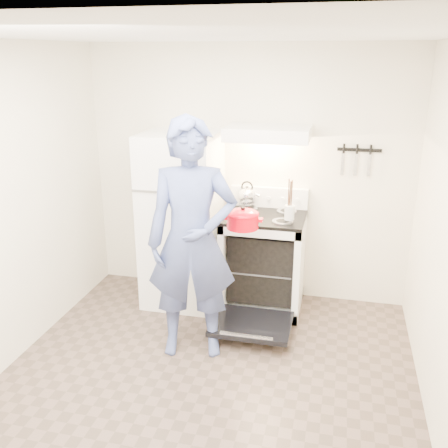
{
  "coord_description": "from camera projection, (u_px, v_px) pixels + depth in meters",
  "views": [
    {
      "loc": [
        0.89,
        -2.96,
        2.4
      ],
      "look_at": [
        -0.05,
        1.0,
        1.0
      ],
      "focal_mm": 40.0,
      "sensor_mm": 36.0,
      "label": 1
    }
  ],
  "objects": [
    {
      "name": "tea_kettle",
      "position": [
        247.0,
        194.0,
        4.9
      ],
      "size": [
        0.22,
        0.18,
        0.26
      ],
      "primitive_type": null,
      "color": "silver",
      "rests_on": "cooktop"
    },
    {
      "name": "floor",
      "position": [
        199.0,
        394.0,
        3.7
      ],
      "size": [
        3.6,
        3.6,
        0.0
      ],
      "primitive_type": "plane",
      "color": "brown",
      "rests_on": "ground"
    },
    {
      "name": "oven_door",
      "position": [
        252.0,
        324.0,
        4.41
      ],
      "size": [
        0.7,
        0.54,
        0.04
      ],
      "primitive_type": "cube",
      "color": "black",
      "rests_on": "floor"
    },
    {
      "name": "knife_strip",
      "position": [
        359.0,
        150.0,
        4.6
      ],
      "size": [
        0.4,
        0.02,
        0.03
      ],
      "primitive_type": "cube",
      "color": "black",
      "rests_on": "back_wall"
    },
    {
      "name": "utensil_jar",
      "position": [
        289.0,
        213.0,
        4.46
      ],
      "size": [
        0.1,
        0.1,
        0.13
      ],
      "primitive_type": "cylinder",
      "rotation": [
        0.0,
        0.0,
        0.18
      ],
      "color": "silver",
      "rests_on": "cooktop"
    },
    {
      "name": "cooktop",
      "position": [
        264.0,
        217.0,
        4.7
      ],
      "size": [
        0.76,
        0.65,
        0.03
      ],
      "primitive_type": "cube",
      "color": "black",
      "rests_on": "stove_body"
    },
    {
      "name": "range_hood",
      "position": [
        268.0,
        133.0,
        4.52
      ],
      "size": [
        0.76,
        0.5,
        0.12
      ],
      "primitive_type": "cube",
      "color": "white",
      "rests_on": "back_wall"
    },
    {
      "name": "pizza_stone",
      "position": [
        262.0,
        261.0,
        4.92
      ],
      "size": [
        0.36,
        0.36,
        0.02
      ],
      "primitive_type": "cylinder",
      "color": "#957456",
      "rests_on": "oven_rack"
    },
    {
      "name": "dutch_oven",
      "position": [
        243.0,
        221.0,
        4.1
      ],
      "size": [
        0.33,
        0.26,
        0.22
      ],
      "primitive_type": null,
      "color": "red",
      "rests_on": "person"
    },
    {
      "name": "oven_rack",
      "position": [
        263.0,
        265.0,
        4.86
      ],
      "size": [
        0.6,
        0.52,
        0.01
      ],
      "primitive_type": "cube",
      "color": "gray",
      "rests_on": "stove_body"
    },
    {
      "name": "refrigerator",
      "position": [
        182.0,
        220.0,
        4.88
      ],
      "size": [
        0.7,
        0.7,
        1.7
      ],
      "primitive_type": "cube",
      "color": "white",
      "rests_on": "floor"
    },
    {
      "name": "stove_body",
      "position": [
        263.0,
        263.0,
        4.85
      ],
      "size": [
        0.76,
        0.65,
        0.92
      ],
      "primitive_type": "cube",
      "color": "white",
      "rests_on": "floor"
    },
    {
      "name": "back_wall",
      "position": [
        248.0,
        175.0,
        4.95
      ],
      "size": [
        3.2,
        0.02,
        2.5
      ],
      "primitive_type": "cube",
      "color": "beige",
      "rests_on": "ground"
    },
    {
      "name": "person",
      "position": [
        192.0,
        241.0,
        3.96
      ],
      "size": [
        0.81,
        0.63,
        1.97
      ],
      "primitive_type": "imported",
      "rotation": [
        0.0,
        0.0,
        0.24
      ],
      "color": "navy",
      "rests_on": "floor"
    },
    {
      "name": "backsplash",
      "position": [
        269.0,
        197.0,
        4.92
      ],
      "size": [
        0.76,
        0.07,
        0.2
      ],
      "primitive_type": "cube",
      "color": "white",
      "rests_on": "cooktop"
    }
  ]
}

